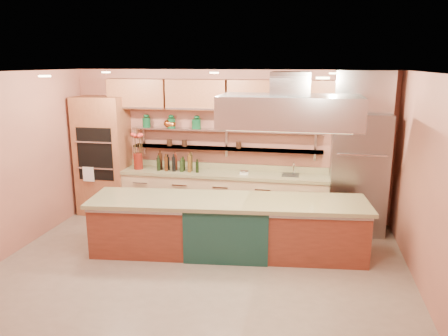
% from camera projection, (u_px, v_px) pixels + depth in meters
% --- Properties ---
extents(floor, '(6.00, 5.00, 0.02)m').
position_uv_depth(floor, '(197.00, 273.00, 6.24)').
color(floor, gray).
rests_on(floor, ground).
extents(ceiling, '(6.00, 5.00, 0.02)m').
position_uv_depth(ceiling, '(194.00, 73.00, 5.58)').
color(ceiling, black).
rests_on(ceiling, wall_back).
extents(wall_back, '(6.00, 0.04, 2.80)m').
position_uv_depth(wall_back, '(229.00, 145.00, 8.29)').
color(wall_back, '#AC6551').
rests_on(wall_back, floor).
extents(wall_front, '(6.00, 0.04, 2.80)m').
position_uv_depth(wall_front, '(116.00, 256.00, 3.53)').
color(wall_front, '#AC6551').
rests_on(wall_front, floor).
extents(wall_left, '(0.04, 5.00, 2.80)m').
position_uv_depth(wall_left, '(0.00, 168.00, 6.48)').
color(wall_left, '#AC6551').
rests_on(wall_left, floor).
extents(wall_right, '(0.04, 5.00, 2.80)m').
position_uv_depth(wall_right, '(432.00, 191.00, 5.34)').
color(wall_right, '#AC6551').
rests_on(wall_right, floor).
extents(oven_stack, '(0.95, 0.64, 2.30)m').
position_uv_depth(oven_stack, '(103.00, 156.00, 8.51)').
color(oven_stack, '#9B5838').
rests_on(oven_stack, floor).
extents(refrigerator, '(0.95, 0.72, 2.10)m').
position_uv_depth(refrigerator, '(358.00, 173.00, 7.58)').
color(refrigerator, gray).
rests_on(refrigerator, floor).
extents(back_counter, '(3.84, 0.64, 0.93)m').
position_uv_depth(back_counter, '(224.00, 196.00, 8.24)').
color(back_counter, tan).
rests_on(back_counter, floor).
extents(wall_shelf_lower, '(3.60, 0.26, 0.03)m').
position_uv_depth(wall_shelf_lower, '(226.00, 149.00, 8.19)').
color(wall_shelf_lower, '#AFB3B6').
rests_on(wall_shelf_lower, wall_back).
extents(wall_shelf_upper, '(3.60, 0.26, 0.03)m').
position_uv_depth(wall_shelf_upper, '(226.00, 130.00, 8.11)').
color(wall_shelf_upper, '#AFB3B6').
rests_on(wall_shelf_upper, wall_back).
extents(upper_cabinets, '(4.60, 0.36, 0.55)m').
position_uv_depth(upper_cabinets, '(228.00, 95.00, 7.90)').
color(upper_cabinets, '#9B5838').
rests_on(upper_cabinets, wall_back).
extents(range_hood, '(2.00, 1.00, 0.45)m').
position_uv_depth(range_hood, '(290.00, 111.00, 6.22)').
color(range_hood, '#AFB3B6').
rests_on(range_hood, ceiling).
extents(ceiling_downlights, '(4.00, 2.80, 0.02)m').
position_uv_depth(ceiling_downlights, '(198.00, 75.00, 5.78)').
color(ceiling_downlights, '#FFE5A5').
rests_on(ceiling_downlights, ceiling).
extents(island, '(4.26, 1.35, 0.87)m').
position_uv_depth(island, '(228.00, 226.00, 6.82)').
color(island, brown).
rests_on(island, floor).
extents(flower_vase, '(0.21, 0.21, 0.31)m').
position_uv_depth(flower_vase, '(138.00, 161.00, 8.36)').
color(flower_vase, '#62160E').
rests_on(flower_vase, back_counter).
extents(oil_bottle_cluster, '(0.90, 0.59, 0.28)m').
position_uv_depth(oil_bottle_cluster, '(178.00, 164.00, 8.21)').
color(oil_bottle_cluster, black).
rests_on(oil_bottle_cluster, back_counter).
extents(kitchen_scale, '(0.18, 0.15, 0.09)m').
position_uv_depth(kitchen_scale, '(244.00, 172.00, 8.00)').
color(kitchen_scale, silver).
rests_on(kitchen_scale, back_counter).
extents(bar_faucet, '(0.04, 0.04, 0.24)m').
position_uv_depth(bar_faucet, '(294.00, 169.00, 7.90)').
color(bar_faucet, silver).
rests_on(bar_faucet, back_counter).
extents(copper_kettle, '(0.26, 0.26, 0.16)m').
position_uv_depth(copper_kettle, '(169.00, 123.00, 8.30)').
color(copper_kettle, '#BC632B').
rests_on(copper_kettle, wall_shelf_upper).
extents(green_canister, '(0.17, 0.17, 0.17)m').
position_uv_depth(green_canister, '(196.00, 124.00, 8.19)').
color(green_canister, '#0E4122').
rests_on(green_canister, wall_shelf_upper).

